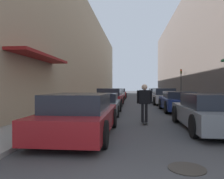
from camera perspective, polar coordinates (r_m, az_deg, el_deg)
ground at (r=20.57m, az=6.78°, el=-3.49°), size 105.63×105.63×0.00m
curb_strip_left at (r=25.61m, az=-2.87°, el=-2.49°), size 1.80×48.01×0.12m
curb_strip_right at (r=25.77m, az=15.85°, el=-2.50°), size 1.80×48.01×0.12m
building_row_left at (r=26.39m, az=-9.19°, el=8.70°), size 4.90×48.01×10.33m
building_row_right at (r=26.74m, az=22.12°, el=9.84°), size 4.90×48.01×11.52m
parked_car_left_0 at (r=6.96m, az=-8.41°, el=-6.66°), size 2.07×4.51×1.32m
parked_car_left_1 at (r=12.09m, az=-2.49°, el=-3.83°), size 1.96×3.95×1.17m
parked_car_left_2 at (r=17.50m, az=-0.49°, el=-2.08°), size 2.09×4.33×1.39m
parked_car_left_3 at (r=23.08m, az=0.96°, el=-1.42°), size 1.92×4.08×1.32m
parked_car_left_4 at (r=28.55m, az=1.74°, el=-1.02°), size 2.07×4.05×1.27m
parked_car_right_0 at (r=8.56m, az=24.08°, el=-5.39°), size 1.98×4.62×1.29m
parked_car_right_1 at (r=14.17m, az=16.81°, el=-2.99°), size 1.97×4.37×1.23m
parked_car_right_2 at (r=19.58m, az=13.25°, el=-1.76°), size 1.98×4.62×1.39m
parked_car_right_3 at (r=25.30m, az=11.65°, el=-1.26°), size 1.99×4.85×1.31m
skateboarder at (r=9.13m, az=8.47°, el=-2.60°), size 0.62×0.78×1.63m
manhole_cover at (r=4.57m, az=18.99°, el=-18.93°), size 0.70×0.70×0.02m
traffic_light at (r=24.49m, az=17.58°, el=2.20°), size 0.16×0.22×3.25m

